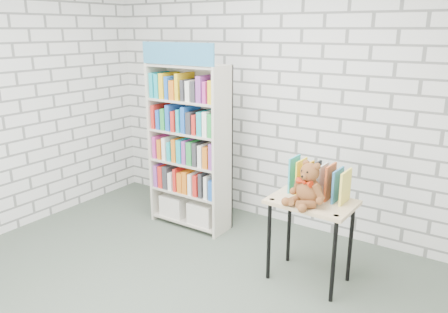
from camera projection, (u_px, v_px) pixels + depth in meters
The scene contains 6 objects.
ground at pixel (158, 305), 3.48m from camera, with size 4.50×4.50×0.00m, color #475346.
room_shell at pixel (147, 80), 2.98m from camera, with size 4.52×4.02×2.81m.
bookshelf at pixel (190, 146), 4.69m from camera, with size 0.89×0.35×1.99m.
display_table at pixel (311, 212), 3.66m from camera, with size 0.71×0.50×0.75m.
table_books at pixel (319, 180), 3.68m from camera, with size 0.49×0.23×0.29m.
teddy_bear at pixel (308, 188), 3.51m from camera, with size 0.33×0.32×0.36m.
Camera 1 is at (2.10, -2.21, 2.12)m, focal length 35.00 mm.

